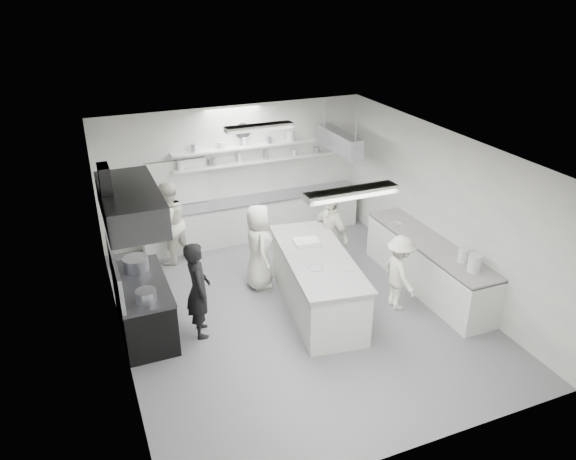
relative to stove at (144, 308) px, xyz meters
name	(u,v)px	position (x,y,z in m)	size (l,w,h in m)	color
floor	(296,311)	(2.60, -0.40, -0.46)	(6.00, 7.00, 0.02)	gray
ceiling	(297,150)	(2.60, -0.40, 2.56)	(6.00, 7.00, 0.02)	silver
wall_back	(235,173)	(2.60, 3.10, 1.05)	(6.00, 0.04, 3.00)	silver
wall_front	(415,357)	(2.60, -3.90, 1.05)	(6.00, 0.04, 3.00)	silver
wall_left	(114,269)	(-0.40, -0.40, 1.05)	(0.04, 7.00, 3.00)	silver
wall_right	(443,210)	(5.60, -0.40, 1.05)	(0.04, 7.00, 3.00)	silver
stove	(144,308)	(0.00, 0.00, 0.00)	(0.80, 1.80, 0.90)	black
exhaust_hood	(130,204)	(0.00, 0.00, 1.90)	(0.85, 2.00, 0.50)	#343438
back_counter	(253,218)	(2.90, 2.80, 0.01)	(5.00, 0.60, 0.92)	silver
shelf_lower	(266,160)	(3.30, 2.97, 1.30)	(4.20, 0.26, 0.04)	silver
shelf_upper	(266,145)	(3.30, 2.97, 1.65)	(4.20, 0.26, 0.04)	silver
pass_through_window	(177,183)	(1.30, 3.08, 1.00)	(1.30, 0.04, 1.00)	black
wall_clock	(243,130)	(2.80, 3.06, 2.00)	(0.32, 0.32, 0.05)	white
right_counter	(428,266)	(5.25, -0.60, 0.02)	(0.74, 3.30, 0.94)	silver
pot_rack	(339,141)	(4.60, 2.00, 1.85)	(0.30, 1.60, 0.40)	#9DA0A9
light_fixture_front	(351,193)	(2.60, -2.20, 2.49)	(1.30, 0.25, 0.10)	silver
light_fixture_rear	(259,127)	(2.60, 1.40, 2.49)	(1.30, 0.25, 0.10)	silver
prep_island	(317,283)	(2.99, -0.43, 0.06)	(1.02, 2.75, 1.01)	silver
stove_pot	(136,265)	(0.00, 0.45, 0.60)	(0.43, 0.43, 0.28)	#9DA0A9
cook_stove	(198,290)	(0.85, -0.40, 0.40)	(0.62, 0.41, 1.69)	black
cook_back	(169,223)	(0.91, 2.31, 0.44)	(0.86, 0.67, 1.77)	white
cook_island_left	(259,246)	(2.29, 0.70, 0.39)	(0.82, 0.53, 1.68)	white
cook_island_right	(330,236)	(3.73, 0.58, 0.41)	(1.01, 0.42, 1.72)	white
cook_right	(400,273)	(4.35, -0.97, 0.26)	(0.91, 0.53, 1.42)	white
bowl_island_a	(316,269)	(2.77, -0.83, 0.59)	(0.23, 0.23, 0.06)	#9DA0A9
bowl_island_b	(349,270)	(3.26, -1.07, 0.60)	(0.21, 0.21, 0.06)	silver
bowl_right	(396,225)	(5.07, 0.33, 0.52)	(0.22, 0.22, 0.05)	silver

